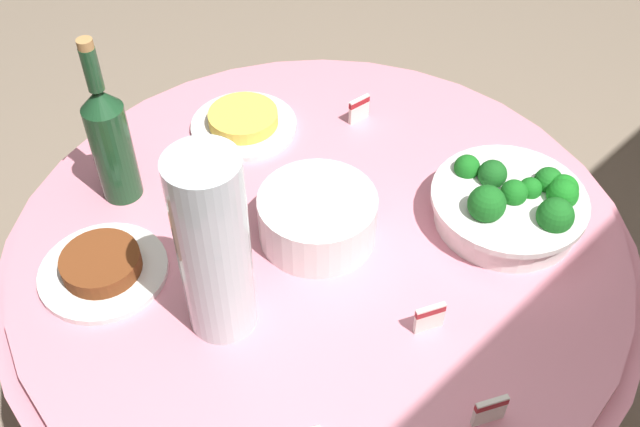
% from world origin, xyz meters
% --- Properties ---
extents(buffet_table, '(1.16, 1.16, 0.74)m').
position_xyz_m(buffet_table, '(0.00, 0.00, 0.38)').
color(buffet_table, maroon).
rests_on(buffet_table, ground_plane).
extents(broccoli_bowl, '(0.28, 0.28, 0.12)m').
position_xyz_m(broccoli_bowl, '(-0.27, 0.22, 0.78)').
color(broccoli_bowl, white).
rests_on(broccoli_bowl, buffet_table).
extents(plate_stack, '(0.21, 0.21, 0.09)m').
position_xyz_m(plate_stack, '(0.01, 0.00, 0.79)').
color(plate_stack, white).
rests_on(plate_stack, buffet_table).
extents(wine_bottle, '(0.07, 0.07, 0.34)m').
position_xyz_m(wine_bottle, '(0.19, -0.34, 0.87)').
color(wine_bottle, '#1B4626').
rests_on(wine_bottle, buffet_table).
extents(decorative_fruit_vase, '(0.11, 0.11, 0.34)m').
position_xyz_m(decorative_fruit_vase, '(0.24, 0.03, 0.89)').
color(decorative_fruit_vase, silver).
rests_on(decorative_fruit_vase, buffet_table).
extents(food_plate_fried_egg, '(0.22, 0.22, 0.04)m').
position_xyz_m(food_plate_fried_egg, '(-0.10, -0.33, 0.76)').
color(food_plate_fried_egg, white).
rests_on(food_plate_fried_egg, buffet_table).
extents(food_plate_stir_fry, '(0.22, 0.22, 0.04)m').
position_xyz_m(food_plate_stir_fry, '(0.33, -0.19, 0.76)').
color(food_plate_stir_fry, white).
rests_on(food_plate_stir_fry, buffet_table).
extents(label_placard_front, '(0.05, 0.01, 0.05)m').
position_xyz_m(label_placard_front, '(-0.29, -0.18, 0.77)').
color(label_placard_front, white).
rests_on(label_placard_front, buffet_table).
extents(label_placard_mid, '(0.05, 0.03, 0.05)m').
position_xyz_m(label_placard_mid, '(0.02, 0.27, 0.77)').
color(label_placard_mid, white).
rests_on(label_placard_mid, buffet_table).
extents(label_placard_rear, '(0.05, 0.03, 0.05)m').
position_xyz_m(label_placard_rear, '(0.09, 0.44, 0.77)').
color(label_placard_rear, white).
rests_on(label_placard_rear, buffet_table).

